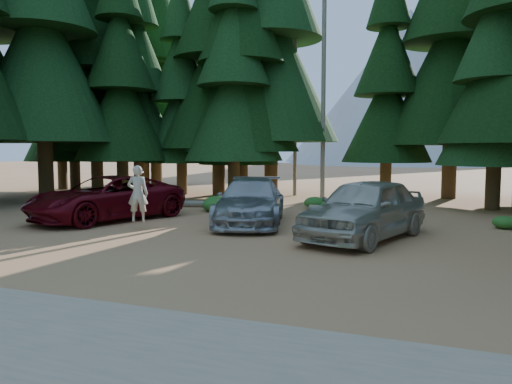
# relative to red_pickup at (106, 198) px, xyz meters

# --- Properties ---
(ground) EXTENTS (160.00, 160.00, 0.00)m
(ground) POSITION_rel_red_pickup_xyz_m (4.98, -3.68, -0.84)
(ground) COLOR #B6774D
(ground) RESTS_ON ground
(forest_belt_north) EXTENTS (36.00, 7.00, 22.00)m
(forest_belt_north) POSITION_rel_red_pickup_xyz_m (4.98, 11.32, -0.84)
(forest_belt_north) COLOR black
(forest_belt_north) RESTS_ON ground
(snag_front) EXTENTS (0.24, 0.24, 12.00)m
(snag_front) POSITION_rel_red_pickup_xyz_m (5.78, 10.82, 5.16)
(snag_front) COLOR gray
(snag_front) RESTS_ON ground
(snag_back) EXTENTS (0.20, 0.20, 10.00)m
(snag_back) POSITION_rel_red_pickup_xyz_m (3.78, 12.32, 4.16)
(snag_back) COLOR gray
(snag_back) RESTS_ON ground
(mountain_peak) EXTENTS (48.00, 50.00, 28.00)m
(mountain_peak) POSITION_rel_red_pickup_xyz_m (2.39, 84.56, 11.86)
(mountain_peak) COLOR #9A9BA2
(mountain_peak) RESTS_ON ground
(red_pickup) EXTENTS (4.52, 6.62, 1.68)m
(red_pickup) POSITION_rel_red_pickup_xyz_m (0.00, 0.00, 0.00)
(red_pickup) COLOR #600812
(red_pickup) RESTS_ON ground
(silver_minivan_center) EXTENTS (3.72, 6.02, 1.63)m
(silver_minivan_center) POSITION_rel_red_pickup_xyz_m (5.46, 1.10, -0.03)
(silver_minivan_center) COLOR #A6A9AE
(silver_minivan_center) RESTS_ON ground
(silver_minivan_right) EXTENTS (3.65, 5.80, 1.84)m
(silver_minivan_right) POSITION_rel_red_pickup_xyz_m (9.78, -0.52, 0.08)
(silver_minivan_right) COLOR #BDB7A8
(silver_minivan_right) RESTS_ON ground
(frisbee_player) EXTENTS (0.81, 0.68, 1.90)m
(frisbee_player) POSITION_rel_red_pickup_xyz_m (2.35, -1.38, 0.37)
(frisbee_player) COLOR beige
(frisbee_player) RESTS_ON ground
(log_left) EXTENTS (4.12, 1.29, 0.30)m
(log_left) POSITION_rel_red_pickup_xyz_m (-0.05, 4.72, -0.69)
(log_left) COLOR gray
(log_left) RESTS_ON ground
(log_mid) EXTENTS (3.90, 0.87, 0.32)m
(log_mid) POSITION_rel_red_pickup_xyz_m (9.06, 6.82, -0.68)
(log_mid) COLOR gray
(log_mid) RESTS_ON ground
(log_right) EXTENTS (4.74, 1.74, 0.31)m
(log_right) POSITION_rel_red_pickup_xyz_m (8.90, 4.53, -0.69)
(log_right) COLOR gray
(log_right) RESTS_ON ground
(shrub_far_left) EXTENTS (0.96, 0.96, 0.53)m
(shrub_far_left) POSITION_rel_red_pickup_xyz_m (-2.80, 3.90, -0.58)
(shrub_far_left) COLOR #216E24
(shrub_far_left) RESTS_ON ground
(shrub_left) EXTENTS (1.02, 1.02, 0.56)m
(shrub_left) POSITION_rel_red_pickup_xyz_m (2.68, 3.79, -0.56)
(shrub_left) COLOR #216E24
(shrub_left) RESTS_ON ground
(shrub_center_left) EXTENTS (1.16, 1.16, 0.64)m
(shrub_center_left) POSITION_rel_red_pickup_xyz_m (2.58, 4.28, -0.52)
(shrub_center_left) COLOR #216E24
(shrub_center_left) RESTS_ON ground
(shrub_center_right) EXTENTS (1.19, 1.19, 0.65)m
(shrub_center_right) POSITION_rel_red_pickup_xyz_m (7.83, 4.32, -0.52)
(shrub_center_right) COLOR #216E24
(shrub_center_right) RESTS_ON ground
(shrub_right) EXTENTS (1.00, 1.00, 0.55)m
(shrub_right) POSITION_rel_red_pickup_xyz_m (6.52, 6.32, -0.57)
(shrub_right) COLOR #216E24
(shrub_right) RESTS_ON ground
(shrub_far_right) EXTENTS (1.16, 1.16, 0.64)m
(shrub_far_right) POSITION_rel_red_pickup_xyz_m (8.89, 6.32, -0.52)
(shrub_far_right) COLOR #216E24
(shrub_far_right) RESTS_ON ground
(shrub_edge_west) EXTENTS (0.73, 0.73, 0.40)m
(shrub_edge_west) POSITION_rel_red_pickup_xyz_m (-5.16, 2.06, -0.64)
(shrub_edge_west) COLOR #216E24
(shrub_edge_west) RESTS_ON ground
(shrub_edge_east) EXTENTS (0.79, 0.79, 0.43)m
(shrub_edge_east) POSITION_rel_red_pickup_xyz_m (13.93, 3.14, -0.62)
(shrub_edge_east) COLOR #216E24
(shrub_edge_east) RESTS_ON ground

